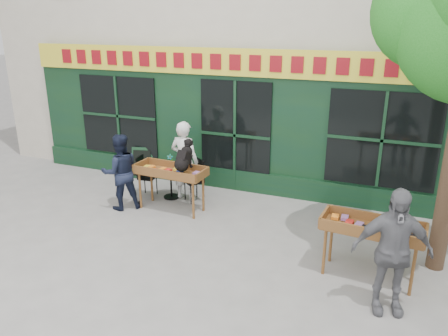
# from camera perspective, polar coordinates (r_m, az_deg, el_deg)

# --- Properties ---
(ground) EXTENTS (80.00, 80.00, 0.00)m
(ground) POSITION_cam_1_polar(r_m,az_deg,el_deg) (8.61, -4.09, -8.07)
(ground) COLOR slate
(ground) RESTS_ON ground
(book_cart_center) EXTENTS (1.53, 0.70, 0.99)m
(book_cart_center) POSITION_cam_1_polar(r_m,az_deg,el_deg) (9.23, -6.98, -0.70)
(book_cart_center) COLOR brown
(book_cart_center) RESTS_ON ground
(dog) EXTENTS (0.37, 0.62, 0.60)m
(dog) POSITION_cam_1_polar(r_m,az_deg,el_deg) (8.89, -5.27, 1.76)
(dog) COLOR black
(dog) RESTS_ON book_cart_center
(woman) EXTENTS (0.68, 0.47, 1.81)m
(woman) POSITION_cam_1_polar(r_m,az_deg,el_deg) (9.75, -5.17, 0.93)
(woman) COLOR silver
(woman) RESTS_ON ground
(book_cart_right) EXTENTS (1.55, 0.74, 0.99)m
(book_cart_right) POSITION_cam_1_polar(r_m,az_deg,el_deg) (7.13, 18.77, -7.73)
(book_cart_right) COLOR brown
(book_cart_right) RESTS_ON ground
(man_right) EXTENTS (1.16, 0.72, 1.84)m
(man_right) POSITION_cam_1_polar(r_m,az_deg,el_deg) (6.41, 21.07, -10.14)
(man_right) COLOR #5C5C61
(man_right) RESTS_ON ground
(bistro_table) EXTENTS (0.60, 0.60, 0.76)m
(bistro_table) POSITION_cam_1_polar(r_m,az_deg,el_deg) (9.95, -6.98, -0.96)
(bistro_table) COLOR black
(bistro_table) RESTS_ON ground
(bistro_chair_left) EXTENTS (0.41, 0.41, 0.95)m
(bistro_chair_left) POSITION_cam_1_polar(r_m,az_deg,el_deg) (10.16, -10.44, -0.61)
(bistro_chair_left) COLOR black
(bistro_chair_left) RESTS_ON ground
(bistro_chair_right) EXTENTS (0.51, 0.51, 0.95)m
(bistro_chair_right) POSITION_cam_1_polar(r_m,az_deg,el_deg) (9.78, -3.53, -1.11)
(bistro_chair_right) COLOR black
(bistro_chair_right) RESTS_ON ground
(potted_plant) EXTENTS (0.17, 0.14, 0.27)m
(potted_plant) POSITION_cam_1_polar(r_m,az_deg,el_deg) (9.83, -7.06, 1.00)
(potted_plant) COLOR gray
(potted_plant) RESTS_ON bistro_table
(man_left) EXTENTS (1.01, 1.00, 1.65)m
(man_left) POSITION_cam_1_polar(r_m,az_deg,el_deg) (9.50, -13.36, -0.52)
(man_left) COLOR black
(man_left) RESTS_ON ground
(chalkboard) EXTENTS (0.59, 0.32, 0.79)m
(chalkboard) POSITION_cam_1_polar(r_m,az_deg,el_deg) (11.38, -10.64, 0.65)
(chalkboard) COLOR black
(chalkboard) RESTS_ON ground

